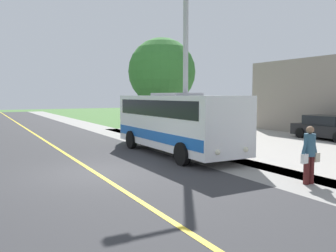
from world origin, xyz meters
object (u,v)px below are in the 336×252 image
at_px(shuttle_bus_front, 176,120).
at_px(tree_curbside, 162,72).
at_px(pedestrian_with_bags, 309,153).
at_px(parked_car_near, 328,128).
at_px(street_light_pole, 184,51).

xyz_separation_m(shuttle_bus_front, tree_curbside, (-2.94, -6.94, 2.69)).
xyz_separation_m(pedestrian_with_bags, tree_curbside, (-2.19, -13.67, 3.28)).
xyz_separation_m(pedestrian_with_bags, parked_car_near, (-10.05, -6.86, -0.26)).
height_order(pedestrian_with_bags, parked_car_near, pedestrian_with_bags).
xyz_separation_m(shuttle_bus_front, pedestrian_with_bags, (-0.74, 6.73, -0.59)).
distance_m(parked_car_near, tree_curbside, 10.99).
height_order(street_light_pole, parked_car_near, street_light_pole).
xyz_separation_m(street_light_pole, tree_curbside, (-2.52, -6.89, -0.48)).
distance_m(shuttle_bus_front, parked_car_near, 10.83).
height_order(parked_car_near, tree_curbside, tree_curbside).
xyz_separation_m(street_light_pole, parked_car_near, (-10.37, -0.08, -4.02)).
bearing_deg(parked_car_near, street_light_pole, 0.42).
height_order(shuttle_bus_front, tree_curbside, tree_curbside).
relative_size(pedestrian_with_bags, parked_car_near, 0.40).
bearing_deg(parked_car_near, pedestrian_with_bags, 34.30).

